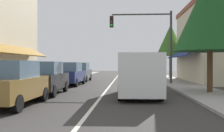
{
  "coord_description": "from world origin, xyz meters",
  "views": [
    {
      "loc": [
        1.29,
        -3.68,
        1.64
      ],
      "look_at": [
        0.18,
        15.27,
        1.5
      ],
      "focal_mm": 41.06,
      "sensor_mm": 36.0,
      "label": 1
    }
  ],
  "objects_px": {
    "tree_right_near": "(210,12)",
    "parked_car_nearest_left": "(12,84)",
    "traffic_signal_mast_arm": "(150,35)",
    "parked_car_far_left": "(80,72)",
    "parked_car_third_left": "(70,74)",
    "van_in_lane": "(138,74)",
    "tree_right_far": "(171,40)",
    "parked_car_second_left": "(45,78)"
  },
  "relations": [
    {
      "from": "tree_right_near",
      "to": "parked_car_nearest_left",
      "type": "bearing_deg",
      "value": -153.27
    },
    {
      "from": "parked_car_nearest_left",
      "to": "traffic_signal_mast_arm",
      "type": "height_order",
      "value": "traffic_signal_mast_arm"
    },
    {
      "from": "parked_car_far_left",
      "to": "parked_car_third_left",
      "type": "bearing_deg",
      "value": -88.93
    },
    {
      "from": "parked_car_far_left",
      "to": "van_in_lane",
      "type": "xyz_separation_m",
      "value": [
        5.04,
        -11.24,
        0.27
      ]
    },
    {
      "from": "parked_car_third_left",
      "to": "tree_right_far",
      "type": "xyz_separation_m",
      "value": [
        9.39,
        10.38,
        3.5
      ]
    },
    {
      "from": "van_in_lane",
      "to": "tree_right_far",
      "type": "distance_m",
      "value": 17.7
    },
    {
      "from": "parked_car_far_left",
      "to": "tree_right_near",
      "type": "bearing_deg",
      "value": -48.17
    },
    {
      "from": "parked_car_nearest_left",
      "to": "traffic_signal_mast_arm",
      "type": "xyz_separation_m",
      "value": [
        6.28,
        10.93,
        3.13
      ]
    },
    {
      "from": "traffic_signal_mast_arm",
      "to": "tree_right_near",
      "type": "height_order",
      "value": "tree_right_near"
    },
    {
      "from": "parked_car_third_left",
      "to": "tree_right_far",
      "type": "relative_size",
      "value": 0.67
    },
    {
      "from": "parked_car_nearest_left",
      "to": "tree_right_far",
      "type": "height_order",
      "value": "tree_right_far"
    },
    {
      "from": "parked_car_second_left",
      "to": "parked_car_far_left",
      "type": "distance_m",
      "value": 10.56
    },
    {
      "from": "van_in_lane",
      "to": "tree_right_near",
      "type": "xyz_separation_m",
      "value": [
        3.94,
        1.24,
        3.34
      ]
    },
    {
      "from": "parked_car_far_left",
      "to": "tree_right_near",
      "type": "relative_size",
      "value": 0.62
    },
    {
      "from": "parked_car_third_left",
      "to": "tree_right_near",
      "type": "bearing_deg",
      "value": -28.75
    },
    {
      "from": "van_in_lane",
      "to": "traffic_signal_mast_arm",
      "type": "relative_size",
      "value": 0.89
    },
    {
      "from": "parked_car_second_left",
      "to": "parked_car_far_left",
      "type": "relative_size",
      "value": 1.01
    },
    {
      "from": "parked_car_third_left",
      "to": "parked_car_far_left",
      "type": "xyz_separation_m",
      "value": [
        -0.1,
        4.79,
        0.0
      ]
    },
    {
      "from": "parked_car_far_left",
      "to": "tree_right_far",
      "type": "distance_m",
      "value": 11.56
    },
    {
      "from": "parked_car_third_left",
      "to": "tree_right_near",
      "type": "relative_size",
      "value": 0.62
    },
    {
      "from": "parked_car_third_left",
      "to": "parked_car_far_left",
      "type": "bearing_deg",
      "value": 92.83
    },
    {
      "from": "parked_car_second_left",
      "to": "parked_car_far_left",
      "type": "bearing_deg",
      "value": 89.1
    },
    {
      "from": "parked_car_nearest_left",
      "to": "traffic_signal_mast_arm",
      "type": "bearing_deg",
      "value": 60.45
    },
    {
      "from": "parked_car_nearest_left",
      "to": "van_in_lane",
      "type": "bearing_deg",
      "value": 33.41
    },
    {
      "from": "parked_car_third_left",
      "to": "van_in_lane",
      "type": "relative_size",
      "value": 0.8
    },
    {
      "from": "van_in_lane",
      "to": "tree_right_far",
      "type": "xyz_separation_m",
      "value": [
        4.44,
        16.83,
        3.23
      ]
    },
    {
      "from": "parked_car_far_left",
      "to": "tree_right_far",
      "type": "height_order",
      "value": "tree_right_far"
    },
    {
      "from": "parked_car_third_left",
      "to": "parked_car_nearest_left",
      "type": "bearing_deg",
      "value": -88.74
    },
    {
      "from": "parked_car_second_left",
      "to": "parked_car_nearest_left",
      "type": "bearing_deg",
      "value": -91.58
    },
    {
      "from": "parked_car_third_left",
      "to": "tree_right_near",
      "type": "xyz_separation_m",
      "value": [
        8.88,
        -5.21,
        3.61
      ]
    },
    {
      "from": "parked_car_far_left",
      "to": "traffic_signal_mast_arm",
      "type": "height_order",
      "value": "traffic_signal_mast_arm"
    },
    {
      "from": "parked_car_nearest_left",
      "to": "van_in_lane",
      "type": "relative_size",
      "value": 0.79
    },
    {
      "from": "parked_car_nearest_left",
      "to": "parked_car_second_left",
      "type": "distance_m",
      "value": 3.94
    },
    {
      "from": "parked_car_third_left",
      "to": "traffic_signal_mast_arm",
      "type": "bearing_deg",
      "value": 12.72
    },
    {
      "from": "parked_car_nearest_left",
      "to": "parked_car_second_left",
      "type": "xyz_separation_m",
      "value": [
        0.02,
        3.94,
        0.0
      ]
    },
    {
      "from": "van_in_lane",
      "to": "traffic_signal_mast_arm",
      "type": "xyz_separation_m",
      "value": [
        1.27,
        7.67,
        2.86
      ]
    },
    {
      "from": "van_in_lane",
      "to": "parked_car_third_left",
      "type": "bearing_deg",
      "value": 126.39
    },
    {
      "from": "parked_car_second_left",
      "to": "parked_car_third_left",
      "type": "height_order",
      "value": "same"
    },
    {
      "from": "parked_car_nearest_left",
      "to": "tree_right_near",
      "type": "distance_m",
      "value": 10.65
    },
    {
      "from": "parked_car_nearest_left",
      "to": "tree_right_far",
      "type": "xyz_separation_m",
      "value": [
        9.45,
        20.09,
        3.5
      ]
    },
    {
      "from": "tree_right_near",
      "to": "van_in_lane",
      "type": "bearing_deg",
      "value": -162.51
    },
    {
      "from": "parked_car_far_left",
      "to": "traffic_signal_mast_arm",
      "type": "xyz_separation_m",
      "value": [
        6.31,
        -3.57,
        3.13
      ]
    }
  ]
}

